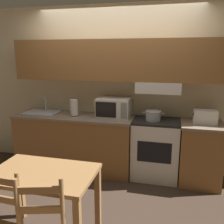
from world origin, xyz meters
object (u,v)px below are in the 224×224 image
object	(u,v)px
microwave	(114,107)
toaster	(205,117)
sink_basin	(41,112)
stove_range	(155,149)
cooking_pot	(153,115)
paper_towel_roll	(74,108)
dining_table	(43,184)

from	to	relation	value
microwave	toaster	bearing A→B (deg)	-2.96
microwave	sink_basin	world-z (taller)	microwave
stove_range	sink_basin	size ratio (longest dim) A/B	1.68
cooking_pot	microwave	size ratio (longest dim) A/B	0.61
stove_range	paper_towel_roll	bearing A→B (deg)	-178.75
stove_range	paper_towel_roll	xyz separation A→B (m)	(-1.27, -0.03, 0.57)
dining_table	cooking_pot	bearing A→B (deg)	60.81
sink_basin	microwave	bearing A→B (deg)	3.78
microwave	sink_basin	size ratio (longest dim) A/B	0.94
cooking_pot	dining_table	bearing A→B (deg)	-119.19
paper_towel_roll	dining_table	xyz separation A→B (m)	(0.33, -1.59, -0.39)
dining_table	paper_towel_roll	bearing A→B (deg)	101.78
sink_basin	paper_towel_roll	xyz separation A→B (m)	(0.58, -0.01, 0.11)
sink_basin	dining_table	size ratio (longest dim) A/B	0.54
cooking_pot	paper_towel_roll	bearing A→B (deg)	179.58
stove_range	sink_basin	distance (m)	1.90
stove_range	microwave	distance (m)	0.88
microwave	toaster	xyz separation A→B (m)	(1.31, -0.07, -0.05)
cooking_pot	microwave	bearing A→B (deg)	171.08
stove_range	microwave	world-z (taller)	microwave
toaster	stove_range	bearing A→B (deg)	179.15
microwave	paper_towel_roll	size ratio (longest dim) A/B	1.96
toaster	paper_towel_roll	world-z (taller)	paper_towel_roll
microwave	cooking_pot	bearing A→B (deg)	-8.92
cooking_pot	toaster	world-z (taller)	toaster
toaster	paper_towel_roll	xyz separation A→B (m)	(-1.92, -0.02, 0.03)
stove_range	toaster	size ratio (longest dim) A/B	2.75
sink_basin	paper_towel_roll	bearing A→B (deg)	-0.66
microwave	paper_towel_roll	xyz separation A→B (m)	(-0.61, -0.09, -0.02)
sink_basin	stove_range	bearing A→B (deg)	0.65
stove_range	dining_table	bearing A→B (deg)	-119.97
microwave	sink_basin	distance (m)	1.20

